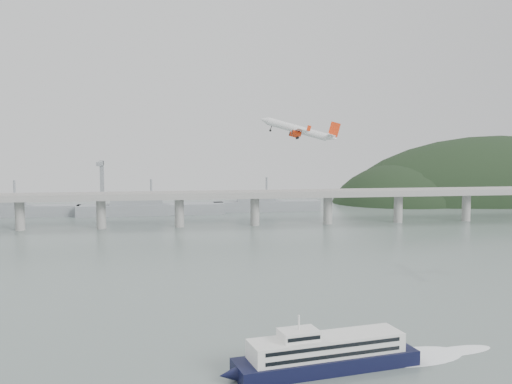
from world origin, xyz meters
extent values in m
plane|color=slate|center=(0.00, 0.00, 0.00)|extent=(900.00, 900.00, 0.00)
cube|color=#989896|center=(0.00, 200.00, 20.00)|extent=(800.00, 22.00, 2.20)
cube|color=#989896|center=(0.00, 189.50, 22.00)|extent=(800.00, 0.60, 1.80)
cube|color=#989896|center=(0.00, 210.50, 22.00)|extent=(800.00, 0.60, 1.80)
cylinder|color=#989896|center=(-130.00, 200.00, 9.50)|extent=(6.00, 6.00, 21.00)
cylinder|color=#989896|center=(-80.00, 200.00, 9.50)|extent=(6.00, 6.00, 21.00)
cylinder|color=#989896|center=(-30.00, 200.00, 9.50)|extent=(6.00, 6.00, 21.00)
cylinder|color=#989896|center=(20.00, 200.00, 9.50)|extent=(6.00, 6.00, 21.00)
cylinder|color=#989896|center=(70.00, 200.00, 9.50)|extent=(6.00, 6.00, 21.00)
cylinder|color=#989896|center=(120.00, 200.00, 9.50)|extent=(6.00, 6.00, 21.00)
cylinder|color=#989896|center=(170.00, 200.00, 9.50)|extent=(6.00, 6.00, 21.00)
ellipsoid|color=black|center=(270.00, 330.00, -18.00)|extent=(320.00, 150.00, 156.00)
ellipsoid|color=black|center=(175.00, 320.00, -12.00)|extent=(140.00, 110.00, 96.00)
cube|color=gray|center=(-150.00, 270.00, 4.00)|extent=(95.67, 20.15, 8.00)
cube|color=gray|center=(-159.50, 270.00, 12.00)|extent=(33.90, 15.02, 8.00)
cylinder|color=gray|center=(-150.00, 270.00, 20.00)|extent=(1.60, 1.60, 14.00)
cube|color=gray|center=(-50.00, 265.00, 4.00)|extent=(110.55, 21.43, 8.00)
cube|color=gray|center=(-61.00, 265.00, 12.00)|extent=(39.01, 16.73, 8.00)
cylinder|color=gray|center=(-50.00, 265.00, 20.00)|extent=(1.60, 1.60, 14.00)
cube|color=gray|center=(40.00, 275.00, 4.00)|extent=(85.00, 13.60, 8.00)
cube|color=gray|center=(31.50, 275.00, 12.00)|extent=(29.75, 11.90, 8.00)
cylinder|color=gray|center=(40.00, 275.00, 20.00)|extent=(1.60, 1.60, 14.00)
cube|color=gray|center=(-90.00, 300.00, 20.00)|extent=(3.00, 3.00, 40.00)
cube|color=gray|center=(-90.00, 290.00, 38.00)|extent=(3.00, 28.00, 3.00)
cube|color=black|center=(3.41, -48.03, 1.92)|extent=(49.38, 20.23, 3.85)
cone|color=black|center=(-22.10, -52.83, 1.92)|extent=(5.44, 4.67, 3.85)
cube|color=white|center=(3.41, -48.03, 6.25)|extent=(41.46, 16.92, 4.81)
cube|color=black|center=(4.30, -52.80, 7.50)|extent=(35.93, 6.91, 0.96)
cube|color=black|center=(4.30, -52.80, 5.19)|extent=(35.93, 6.91, 0.96)
cube|color=black|center=(2.51, -43.26, 7.50)|extent=(35.93, 6.91, 0.96)
cube|color=black|center=(2.51, -43.26, 5.19)|extent=(35.93, 6.91, 0.96)
cube|color=white|center=(-4.15, -49.45, 9.90)|extent=(10.69, 8.39, 2.50)
cube|color=black|center=(-3.52, -52.80, 9.90)|extent=(8.52, 1.71, 0.96)
cylinder|color=white|center=(-4.15, -49.45, 12.98)|extent=(0.56, 0.56, 3.85)
ellipsoid|color=white|center=(29.86, -43.05, 0.05)|extent=(29.77, 18.73, 0.19)
ellipsoid|color=white|center=(43.09, -40.56, 0.05)|extent=(21.69, 10.64, 0.19)
cylinder|color=white|center=(22.67, 78.66, 62.46)|extent=(28.01, 7.96, 10.87)
cone|color=white|center=(7.41, 80.30, 66.68)|extent=(5.29, 4.26, 4.55)
cone|color=white|center=(38.53, 76.97, 58.59)|extent=(5.94, 3.93, 4.82)
cube|color=white|center=(23.35, 78.53, 61.24)|extent=(8.02, 34.15, 3.36)
cube|color=white|center=(37.77, 77.09, 59.53)|extent=(4.23, 12.20, 1.69)
cube|color=red|center=(39.60, 77.06, 62.42)|extent=(6.06, 0.96, 7.43)
cylinder|color=red|center=(22.06, 84.09, 60.02)|extent=(4.94, 2.97, 3.34)
cylinder|color=black|center=(20.06, 84.31, 60.57)|extent=(1.20, 2.36, 2.30)
cube|color=white|center=(22.33, 84.11, 60.98)|extent=(2.73, 0.53, 1.82)
cylinder|color=red|center=(21.04, 73.21, 60.57)|extent=(4.94, 2.97, 3.34)
cylinder|color=black|center=(19.04, 73.43, 61.13)|extent=(1.20, 2.36, 2.30)
cube|color=white|center=(21.31, 73.24, 61.53)|extent=(2.73, 0.53, 1.82)
cylinder|color=black|center=(23.11, 81.06, 59.39)|extent=(1.02, 0.45, 2.41)
cylinder|color=black|center=(22.82, 81.03, 58.33)|extent=(1.38, 0.53, 1.36)
cylinder|color=black|center=(22.63, 75.92, 59.65)|extent=(1.02, 0.45, 2.41)
cylinder|color=black|center=(22.34, 75.89, 58.60)|extent=(1.38, 0.53, 1.36)
cylinder|color=black|center=(10.48, 79.83, 62.94)|extent=(1.02, 0.45, 2.41)
cylinder|color=black|center=(10.18, 79.80, 61.89)|extent=(1.38, 0.53, 1.36)
cube|color=red|center=(27.16, 95.16, 61.01)|extent=(2.19, 0.42, 2.73)
cube|color=red|center=(24.00, 61.54, 62.72)|extent=(2.19, 0.42, 2.73)
camera|label=1|loc=(-35.34, -191.83, 59.26)|focal=42.00mm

